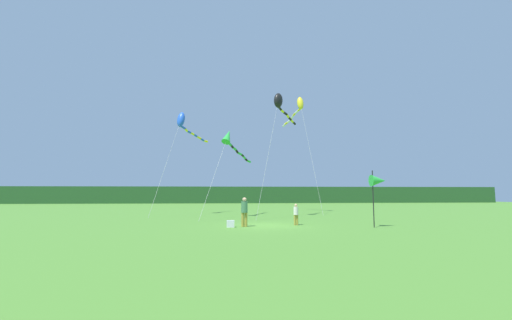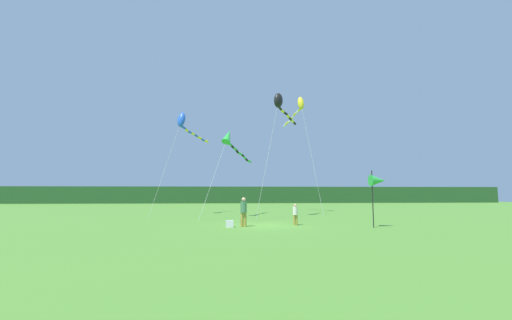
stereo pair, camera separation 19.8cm
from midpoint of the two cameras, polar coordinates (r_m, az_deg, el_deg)
ground_plane at (r=20.89m, az=1.28°, el=-11.28°), size 120.00×120.00×0.00m
distant_treeline at (r=65.70m, az=-3.26°, el=-6.05°), size 108.00×2.51×3.24m
person_adult at (r=20.07m, az=-2.31°, el=-8.71°), size 0.38×0.38×1.75m
person_child at (r=21.13m, az=6.67°, el=-9.14°), size 0.29×0.29×1.34m
cooler_box at (r=19.84m, az=-4.73°, el=-10.98°), size 0.45×0.36×0.40m
banner_flag_pole at (r=20.95m, az=20.15°, el=-3.45°), size 0.90×0.70×3.36m
kite_blue at (r=32.17m, az=-12.59°, el=6.28°), size 4.30×7.27×9.68m
kite_black at (r=28.87m, az=3.91°, el=9.82°), size 4.35×5.74×10.66m
kite_green at (r=28.52m, az=-4.65°, el=3.40°), size 4.41×8.30×7.54m
kite_yellow at (r=35.30m, az=7.18°, el=9.09°), size 2.28×7.88×12.07m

